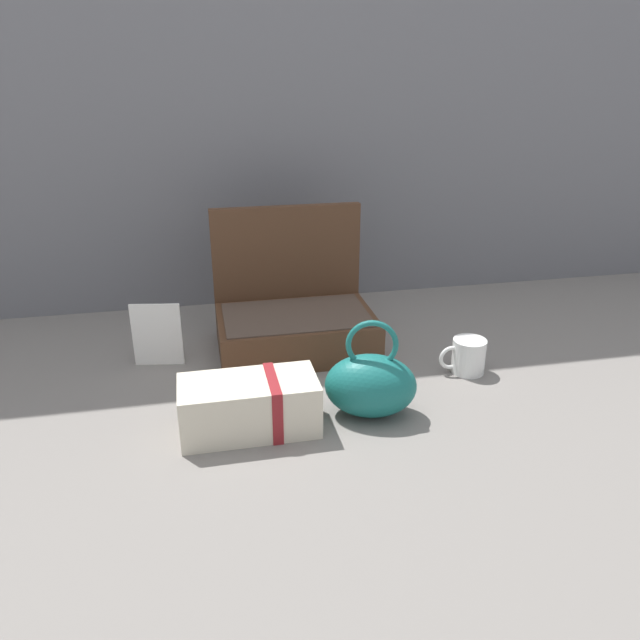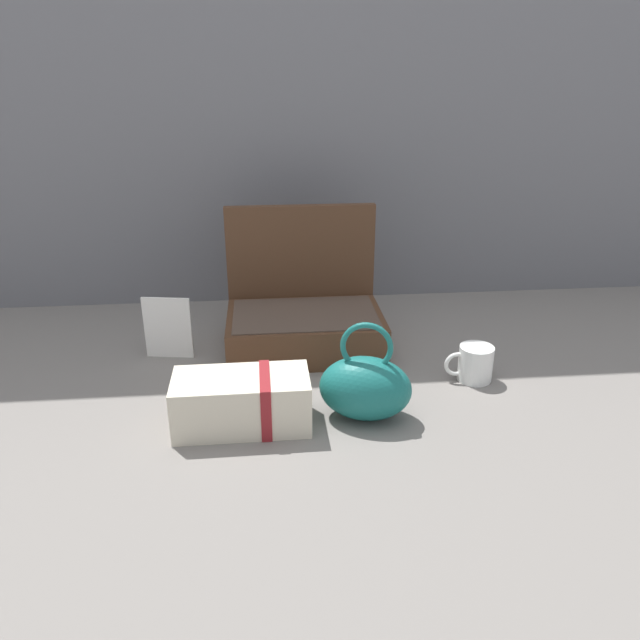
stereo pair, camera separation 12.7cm
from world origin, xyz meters
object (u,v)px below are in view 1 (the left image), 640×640
object	(u,v)px
open_suitcase	(294,317)
info_card_left	(157,335)
teal_pouch_handbag	(371,384)
cream_toiletry_bag	(251,405)
coffee_mug	(467,356)

from	to	relation	value
open_suitcase	info_card_left	bearing A→B (deg)	-173.41
teal_pouch_handbag	cream_toiletry_bag	size ratio (longest dim) A/B	0.79
teal_pouch_handbag	cream_toiletry_bag	world-z (taller)	teal_pouch_handbag
cream_toiletry_bag	coffee_mug	distance (m)	0.53
open_suitcase	cream_toiletry_bag	distance (m)	0.39
coffee_mug	info_card_left	bearing A→B (deg)	165.21
open_suitcase	info_card_left	xyz separation A→B (m)	(-0.33, -0.04, -0.00)
teal_pouch_handbag	open_suitcase	bearing A→B (deg)	105.22
open_suitcase	cream_toiletry_bag	bearing A→B (deg)	-111.78
open_suitcase	coffee_mug	size ratio (longest dim) A/B	3.44
teal_pouch_handbag	info_card_left	world-z (taller)	teal_pouch_handbag
open_suitcase	coffee_mug	world-z (taller)	open_suitcase
teal_pouch_handbag	coffee_mug	distance (m)	0.30
cream_toiletry_bag	coffee_mug	xyz separation A→B (m)	(0.51, 0.14, -0.01)
open_suitcase	teal_pouch_handbag	world-z (taller)	open_suitcase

